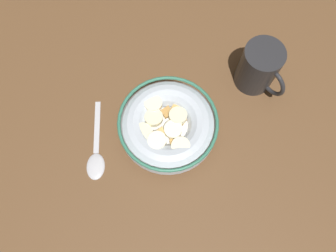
# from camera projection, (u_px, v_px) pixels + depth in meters

# --- Properties ---
(ground_plane) EXTENTS (0.97, 0.97, 0.02)m
(ground_plane) POSITION_uv_depth(u_px,v_px,m) (168.00, 133.00, 0.62)
(ground_plane) COLOR brown
(cereal_bowl) EXTENTS (0.18, 0.18, 0.06)m
(cereal_bowl) POSITION_uv_depth(u_px,v_px,m) (168.00, 126.00, 0.58)
(cereal_bowl) COLOR #B2BCC6
(cereal_bowl) RESTS_ON ground_plane
(spoon) EXTENTS (0.14, 0.10, 0.01)m
(spoon) POSITION_uv_depth(u_px,v_px,m) (96.00, 157.00, 0.59)
(spoon) COLOR #B7B7BC
(spoon) RESTS_ON ground_plane
(coffee_mug) EXTENTS (0.11, 0.07, 0.10)m
(coffee_mug) POSITION_uv_depth(u_px,v_px,m) (259.00, 68.00, 0.60)
(coffee_mug) COLOR #262628
(coffee_mug) RESTS_ON ground_plane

